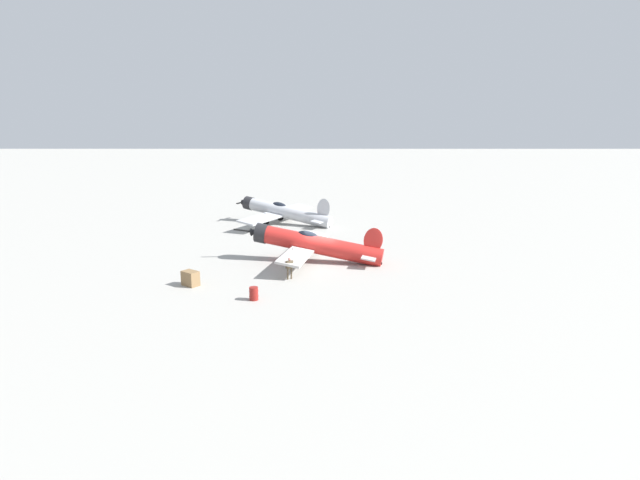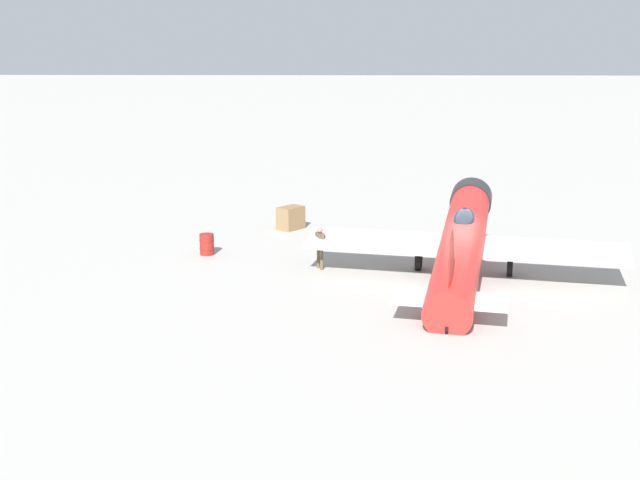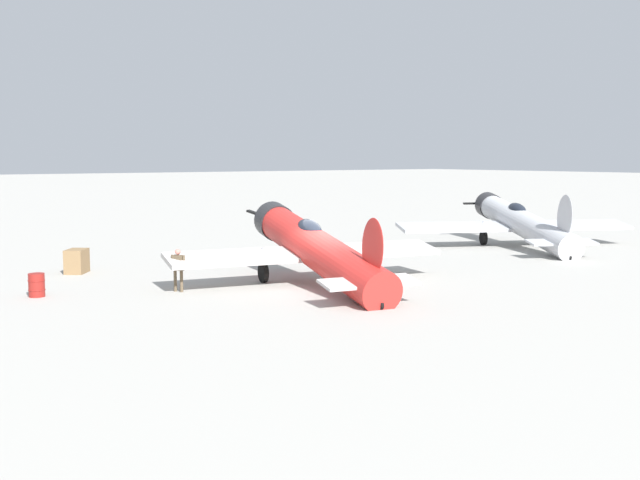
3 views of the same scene
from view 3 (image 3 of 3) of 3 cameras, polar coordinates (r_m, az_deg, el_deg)
The scene contains 6 objects.
ground_plane at distance 29.62m, azimuth -0.00°, elevation -3.46°, with size 400.00×400.00×0.00m, color #A8A59E.
airplane_foreground at distance 29.88m, azimuth -0.40°, elevation -0.64°, with size 11.39×12.27×3.25m.
airplane_mid_apron at distance 43.78m, azimuth 14.58°, elevation 1.24°, with size 12.81×10.98×3.33m.
ground_crew_mechanic at distance 28.87m, azimuth -10.42°, elevation -1.89°, with size 0.39×0.56×1.58m.
equipment_crate at distance 34.58m, azimuth -17.50°, elevation -1.50°, with size 1.30×1.37×1.03m.
fuel_drum at distance 29.24m, azimuth -20.17°, elevation -3.14°, with size 0.60×0.60×0.84m.
Camera 3 is at (-17.09, -23.68, 4.96)m, focal length 43.40 mm.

